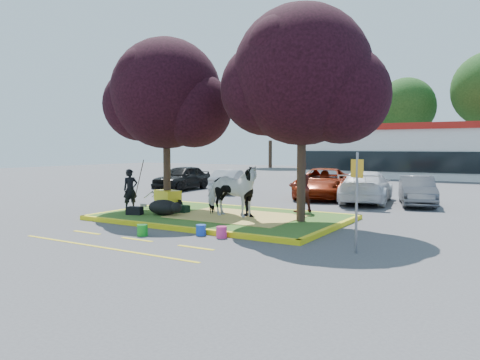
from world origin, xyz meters
The scene contains 32 objects.
ground centered at (0.00, 0.00, 0.00)m, with size 90.00×90.00×0.00m, color #424244.
median_island centered at (0.00, 0.00, 0.07)m, with size 8.00×5.00×0.15m, color #30591B.
curb_near centered at (0.00, -2.58, 0.07)m, with size 8.30×0.16×0.15m, color yellow.
curb_far centered at (0.00, 2.58, 0.07)m, with size 8.30×0.16×0.15m, color yellow.
curb_left centered at (-4.08, 0.00, 0.07)m, with size 0.16×5.30×0.15m, color yellow.
curb_right centered at (4.08, 0.00, 0.07)m, with size 0.16×5.30×0.15m, color yellow.
straw_bedding centered at (0.60, 0.00, 0.15)m, with size 4.20×3.00×0.01m, color #E3CC5D.
tree_purple_left centered at (-2.78, 0.38, 4.36)m, with size 5.06×4.20×6.51m.
tree_purple_right centered at (2.92, 0.18, 4.56)m, with size 5.30×4.40×6.82m.
fire_lane_stripe_a centered at (-2.00, -4.20, 0.00)m, with size 1.10×0.12×0.01m, color yellow.
fire_lane_stripe_b centered at (0.00, -4.20, 0.00)m, with size 1.10×0.12×0.01m, color yellow.
fire_lane_stripe_c centered at (2.00, -4.20, 0.00)m, with size 1.10×0.12×0.01m, color yellow.
fire_lane_long centered at (0.00, -5.40, 0.00)m, with size 6.00×0.10×0.01m, color yellow.
retail_building centered at (2.00, 27.98, 2.25)m, with size 20.40×8.40×4.40m.
treeline centered at (1.23, 37.61, 7.73)m, with size 46.58×7.80×14.63m.
cow centered at (0.54, -0.23, 1.03)m, with size 0.95×2.09×1.77m, color white.
calf centered at (-1.75, -1.05, 0.42)m, with size 1.24×0.70×0.54m, color black.
handler centered at (-3.70, -0.66, 0.92)m, with size 0.56×0.37×1.54m, color black.
visitor_a centered at (1.99, 2.17, 1.07)m, with size 0.90×0.70×1.85m, color #4B1715.
visitor_b centered at (0.90, 0.20, 0.80)m, with size 0.77×0.32×1.31m, color black.
wheelbarrow centered at (-2.75, 0.38, 0.64)m, with size 1.87×0.92×0.71m.
gear_bag_dark centered at (-2.68, -1.50, 0.29)m, with size 0.55×0.30×0.28m, color black.
gear_bag_green centered at (-1.57, -0.24, 0.29)m, with size 0.51×0.32×0.27m, color black.
sign_post centered at (5.60, -2.70, 1.47)m, with size 0.33×0.13×2.40m.
bucket_green centered at (-0.25, -3.71, 0.16)m, with size 0.30×0.30×0.32m, color #169520.
bucket_pink centered at (1.84, -2.80, 0.16)m, with size 0.30×0.30×0.32m, color #E53282.
bucket_blue centered at (1.14, -2.80, 0.15)m, with size 0.29×0.29×0.31m, color blue.
car_black centered at (-8.21, 8.15, 0.73)m, with size 1.72×4.28×1.46m, color black.
car_silver centered at (-5.03, 8.44, 0.63)m, with size 1.34×3.84×1.27m, color #A9ADB1.
car_red centered at (0.46, 8.43, 0.74)m, with size 2.44×5.30×1.47m, color maroon.
car_white centered at (2.88, 7.51, 0.73)m, with size 2.03×5.00×1.45m, color white.
car_grey centered at (5.04, 7.69, 0.63)m, with size 1.34×3.84×1.27m, color #4F5156.
Camera 1 is at (8.95, -13.49, 2.51)m, focal length 35.00 mm.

